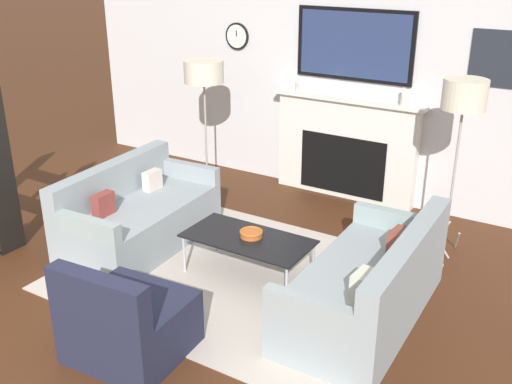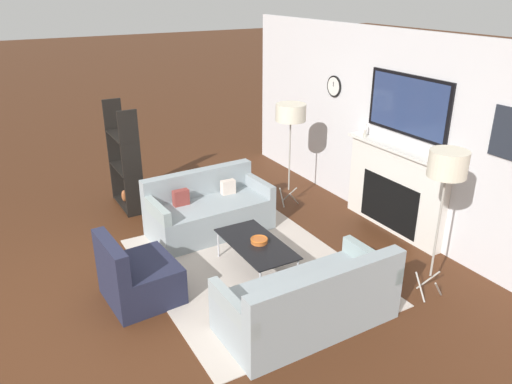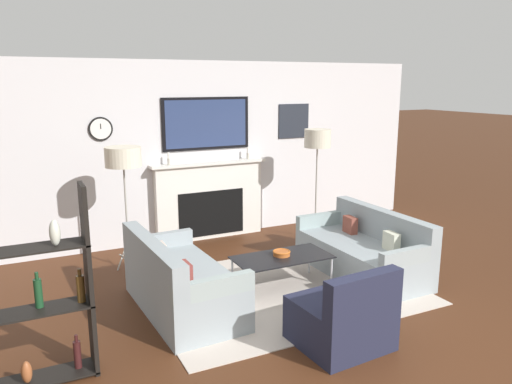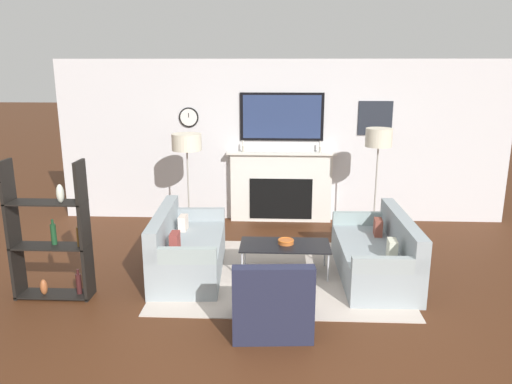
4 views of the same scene
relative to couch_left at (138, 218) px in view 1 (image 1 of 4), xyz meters
The scene contains 9 objects.
fireplace_wall 2.81m from the couch_left, 62.84° to the left, with size 7.54×0.28×2.70m.
area_rug 1.25m from the couch_left, ahead, with size 3.03×2.36×0.01m.
couch_left is the anchor object (origin of this frame).
couch_right 2.43m from the couch_left, ahead, with size 0.87×1.80×0.79m.
armchair 1.76m from the couch_left, 50.47° to the right, with size 0.83×0.79×0.79m.
coffee_table 1.27m from the couch_left, ahead, with size 1.14×0.57×0.39m.
decorative_bowl 1.28m from the couch_left, ahead, with size 0.21×0.21×0.06m.
floor_lamp_left 1.89m from the couch_left, 98.65° to the left, with size 0.45×0.45×1.61m.
floor_lamp_right 3.27m from the couch_left, 29.16° to the left, with size 0.39×0.39×1.71m.
Camera 1 is at (2.60, -1.98, 2.78)m, focal length 42.00 mm.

